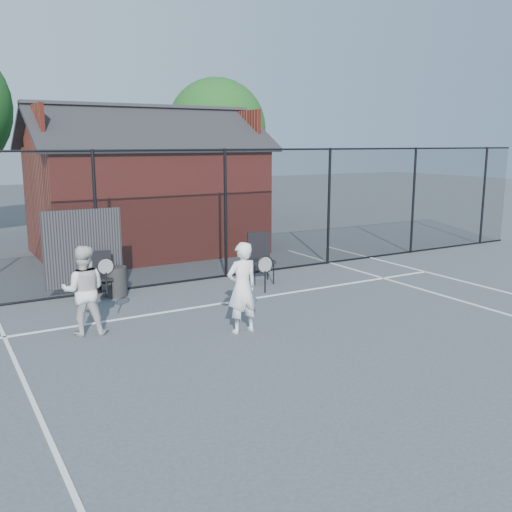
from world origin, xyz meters
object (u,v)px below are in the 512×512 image
player_front (242,287)px  waste_bin (117,282)px  player_back (84,290)px  chair_left (101,276)px  clubhouse (146,197)px  chair_right (261,259)px

player_front → waste_bin: player_front is taller
player_front → waste_bin: (-1.16, 3.30, -0.46)m
player_back → waste_bin: bearing=61.1°
player_back → chair_left: (0.84, 2.09, -0.28)m
player_front → player_back: (-2.30, 1.23, -0.02)m
clubhouse → waste_bin: size_ratio=10.44×
clubhouse → chair_right: size_ratio=5.89×
clubhouse → chair_left: clubhouse is taller
chair_left → waste_bin: chair_left is taller
player_back → waste_bin: player_back is taller
chair_left → chair_right: (3.50, -0.50, 0.09)m
chair_right → clubhouse: bearing=115.0°
clubhouse → player_front: 7.84m
waste_bin → player_back: bearing=-118.9°
player_front → chair_left: player_front is taller
waste_bin → chair_left: bearing=176.8°
chair_right → player_front: bearing=-111.8°
clubhouse → player_front: clubhouse is taller
clubhouse → player_front: size_ratio=4.23×
player_front → waste_bin: bearing=109.3°
player_back → waste_bin: (1.14, 2.07, -0.44)m
chair_right → player_back: bearing=-145.8°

